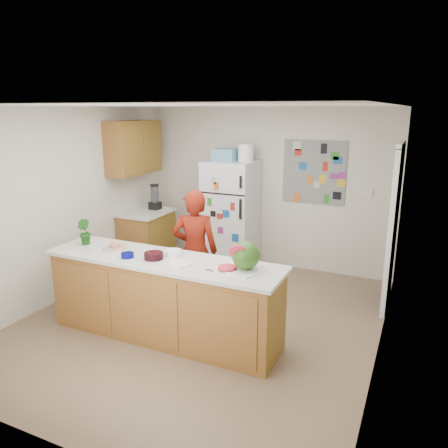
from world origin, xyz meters
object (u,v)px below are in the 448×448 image
at_px(refrigerator, 231,215).
at_px(person, 195,251).
at_px(watermelon, 246,255).
at_px(cherry_bowl, 154,256).

bearing_deg(refrigerator, person, -81.66).
relative_size(refrigerator, watermelon, 6.02).
height_order(refrigerator, cherry_bowl, refrigerator).
xyz_separation_m(watermelon, cherry_bowl, (-1.01, -0.10, -0.12)).
xyz_separation_m(person, watermelon, (0.95, -0.70, 0.30)).
relative_size(refrigerator, cherry_bowl, 8.30).
height_order(refrigerator, person, refrigerator).
distance_m(refrigerator, cherry_bowl, 2.44).
height_order(refrigerator, watermelon, refrigerator).
bearing_deg(person, watermelon, 123.77).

